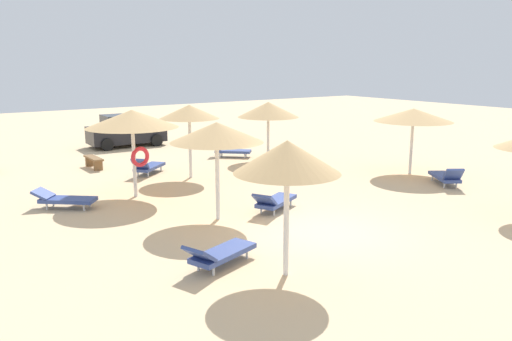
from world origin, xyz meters
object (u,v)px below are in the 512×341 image
object	(u,v)px
bench_1	(94,160)
parasol_4	(268,110)
lounger_2	(64,199)
parasol_1	(287,157)
parasol_2	(132,119)
parasol_5	(189,112)
lounger_0	(446,176)
parasol_3	(217,133)
lounger_3	(274,201)
lounger_1	(219,253)
lounger_5	(148,166)
parked_car	(126,131)
parasol_0	(413,115)
lounger_4	(230,150)

from	to	relation	value
bench_1	parasol_4	bearing A→B (deg)	-21.78
lounger_2	parasol_1	bearing A→B (deg)	-72.02
parasol_2	lounger_2	world-z (taller)	parasol_2
parasol_2	parasol_1	bearing A→B (deg)	-88.66
parasol_5	lounger_0	distance (m)	10.02
parasol_5	parasol_3	bearing A→B (deg)	-109.46
lounger_3	parasol_4	bearing A→B (deg)	55.60
lounger_0	lounger_1	xyz separation A→B (m)	(-10.94, -1.96, -0.01)
parasol_3	lounger_3	distance (m)	2.93
parasol_5	lounger_5	world-z (taller)	parasol_5
parasol_1	lounger_5	size ratio (longest dim) A/B	1.62
bench_1	parked_car	bearing A→B (deg)	55.96
lounger_0	parked_car	distance (m)	16.72
parasol_5	bench_1	distance (m)	5.26
parasol_5	parked_car	size ratio (longest dim) A/B	0.71
parasol_3	parasol_5	bearing A→B (deg)	70.54
parasol_2	parasol_3	xyz separation A→B (m)	(1.01, -3.82, -0.09)
lounger_5	parked_car	xyz separation A→B (m)	(1.84, 7.32, 0.50)
lounger_1	lounger_5	size ratio (longest dim) A/B	1.10
parasol_3	parasol_0	bearing A→B (deg)	5.41
lounger_1	lounger_2	world-z (taller)	lounger_1
parasol_4	lounger_4	bearing A→B (deg)	117.11
parasol_4	lounger_3	xyz separation A→B (m)	(-4.60, -6.72, -2.05)
lounger_2	parked_car	distance (m)	12.10
parasol_2	lounger_3	size ratio (longest dim) A/B	1.56
lounger_3	lounger_4	world-z (taller)	lounger_3
parasol_0	parked_car	bearing A→B (deg)	118.11
bench_1	parked_car	world-z (taller)	parked_car
lounger_4	parasol_5	bearing A→B (deg)	-141.39
parasol_1	parked_car	bearing A→B (deg)	79.63
parasol_4	bench_1	xyz separation A→B (m)	(-7.19, 2.87, -2.02)
parasol_4	lounger_4	distance (m)	2.89
parasol_3	parasol_4	world-z (taller)	parasol_3
bench_1	lounger_5	bearing A→B (deg)	-59.43
parasol_0	parasol_5	xyz separation A→B (m)	(-7.76, 4.46, 0.19)
parasol_4	lounger_3	size ratio (longest dim) A/B	1.42
lounger_2	lounger_5	xyz separation A→B (m)	(4.16, 3.17, 0.02)
parasol_3	lounger_1	xyz separation A→B (m)	(-1.78, -3.10, -2.24)
parasol_4	parasol_5	world-z (taller)	parasol_5
parasol_3	lounger_1	distance (m)	4.22
parasol_0	lounger_0	xyz separation A→B (m)	(-0.50, -2.06, -2.08)
lounger_2	lounger_4	xyz separation A→B (m)	(8.96, 4.58, 0.01)
parasol_2	lounger_0	world-z (taller)	parasol_2
parasol_0	lounger_1	xyz separation A→B (m)	(-11.44, -4.02, -2.09)
parasol_2	bench_1	world-z (taller)	parasol_2
parasol_4	parasol_5	bearing A→B (deg)	-166.62
lounger_0	lounger_2	world-z (taller)	lounger_0
parasol_0	bench_1	size ratio (longest dim) A/B	2.08
parasol_3	parasol_2	bearing A→B (deg)	104.85
parasol_1	lounger_0	world-z (taller)	parasol_1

